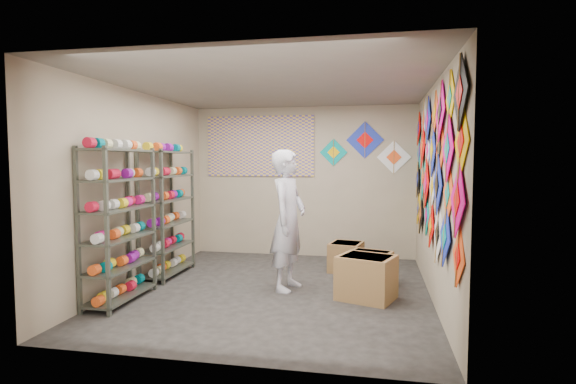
% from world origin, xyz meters
% --- Properties ---
extents(ground, '(4.50, 4.50, 0.00)m').
position_xyz_m(ground, '(0.00, 0.00, 0.00)').
color(ground, black).
extents(room_walls, '(4.50, 4.50, 4.50)m').
position_xyz_m(room_walls, '(0.00, 0.00, 1.64)').
color(room_walls, tan).
rests_on(room_walls, ground).
extents(shelf_rack_front, '(0.40, 1.10, 1.90)m').
position_xyz_m(shelf_rack_front, '(-1.78, -0.85, 0.95)').
color(shelf_rack_front, '#4C5147').
rests_on(shelf_rack_front, ground).
extents(shelf_rack_back, '(0.40, 1.10, 1.90)m').
position_xyz_m(shelf_rack_back, '(-1.78, 0.45, 0.95)').
color(shelf_rack_back, '#4C5147').
rests_on(shelf_rack_back, ground).
extents(string_spools, '(0.12, 2.36, 0.12)m').
position_xyz_m(string_spools, '(-1.78, -0.20, 1.05)').
color(string_spools, '#F5198A').
rests_on(string_spools, ground).
extents(kite_wall_display, '(0.06, 4.31, 2.09)m').
position_xyz_m(kite_wall_display, '(1.98, -0.02, 1.66)').
color(kite_wall_display, '#FF4F17').
rests_on(kite_wall_display, room_walls).
extents(back_wall_kites, '(1.59, 0.02, 0.92)m').
position_xyz_m(back_wall_kites, '(1.14, 2.24, 1.94)').
color(back_wall_kites, '#00918F').
rests_on(back_wall_kites, room_walls).
extents(poster, '(2.00, 0.01, 1.10)m').
position_xyz_m(poster, '(-0.80, 2.23, 2.00)').
color(poster, '#4F4495').
rests_on(poster, room_walls).
extents(shopkeeper, '(0.85, 0.71, 1.88)m').
position_xyz_m(shopkeeper, '(0.15, 0.07, 0.94)').
color(shopkeeper, silver).
rests_on(shopkeeper, ground).
extents(carton_a, '(0.80, 0.74, 0.55)m').
position_xyz_m(carton_a, '(1.19, -0.18, 0.27)').
color(carton_a, '#976D42').
rests_on(carton_a, ground).
extents(carton_b, '(0.68, 0.61, 0.46)m').
position_xyz_m(carton_b, '(1.23, 0.50, 0.23)').
color(carton_b, '#976D42').
rests_on(carton_b, ground).
extents(carton_c, '(0.56, 0.60, 0.45)m').
position_xyz_m(carton_c, '(0.85, 1.21, 0.23)').
color(carton_c, '#976D42').
rests_on(carton_c, ground).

